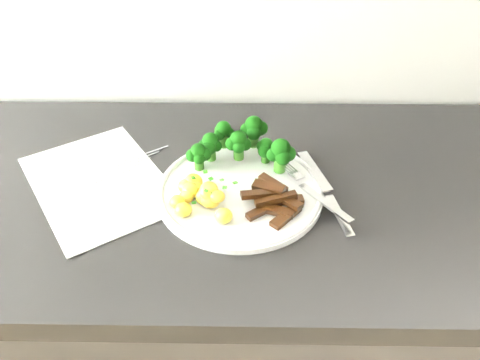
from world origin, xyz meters
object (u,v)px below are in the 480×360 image
(recipe_paper, at_px, (99,182))
(plate, at_px, (240,190))
(beef_strips, at_px, (275,201))
(counter, at_px, (220,333))
(fork, at_px, (315,193))
(potatoes, at_px, (201,195))
(broccoli, at_px, (242,143))
(knife, at_px, (330,201))

(recipe_paper, distance_m, plate, 0.25)
(plate, xyz_separation_m, beef_strips, (0.06, -0.04, 0.01))
(recipe_paper, xyz_separation_m, beef_strips, (0.31, -0.07, 0.02))
(counter, xyz_separation_m, recipe_paper, (-0.20, 0.01, 0.44))
(fork, bearing_deg, beef_strips, -160.16)
(potatoes, bearing_deg, plate, 28.46)
(broccoli, bearing_deg, beef_strips, -65.77)
(beef_strips, bearing_deg, plate, 143.41)
(beef_strips, bearing_deg, fork, 19.84)
(counter, relative_size, broccoli, 11.94)
(recipe_paper, xyz_separation_m, plate, (0.25, -0.03, 0.01))
(plate, relative_size, potatoes, 2.55)
(potatoes, distance_m, beef_strips, 0.12)
(broccoli, distance_m, potatoes, 0.13)
(knife, bearing_deg, potatoes, -178.20)
(beef_strips, bearing_deg, counter, 151.66)
(plate, height_order, knife, knife)
(potatoes, xyz_separation_m, beef_strips, (0.12, -0.01, -0.00))
(potatoes, distance_m, fork, 0.19)
(knife, bearing_deg, fork, 160.61)
(broccoli, xyz_separation_m, potatoes, (-0.07, -0.11, -0.02))
(plate, bearing_deg, potatoes, -151.54)
(fork, bearing_deg, plate, 171.73)
(counter, height_order, recipe_paper, recipe_paper)
(recipe_paper, height_order, knife, knife)
(potatoes, height_order, beef_strips, potatoes)
(fork, bearing_deg, recipe_paper, 173.31)
(knife, bearing_deg, recipe_paper, 172.46)
(recipe_paper, height_order, fork, fork)
(potatoes, height_order, knife, potatoes)
(potatoes, xyz_separation_m, fork, (0.19, 0.02, -0.01))
(beef_strips, distance_m, fork, 0.07)
(beef_strips, height_order, knife, beef_strips)
(plate, distance_m, knife, 0.15)
(counter, distance_m, knife, 0.49)
(potatoes, distance_m, knife, 0.22)
(broccoli, distance_m, knife, 0.19)
(counter, bearing_deg, broccoli, 54.84)
(plate, xyz_separation_m, fork, (0.13, -0.02, 0.01))
(recipe_paper, distance_m, broccoli, 0.26)
(beef_strips, bearing_deg, broccoli, 114.23)
(counter, relative_size, potatoes, 20.63)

